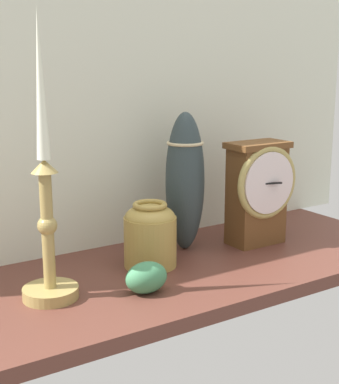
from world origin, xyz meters
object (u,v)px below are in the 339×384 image
(mantel_clock, at_px, (259,191))
(brass_vase_jar, at_px, (150,233))
(candlestick_tall_left, at_px, (47,214))
(tall_ceramic_vase, at_px, (185,181))

(mantel_clock, xyz_separation_m, brass_vase_jar, (-0.25, 0.01, -0.05))
(candlestick_tall_left, relative_size, brass_vase_jar, 3.71)
(mantel_clock, bearing_deg, brass_vase_jar, 178.30)
(candlestick_tall_left, relative_size, tall_ceramic_vase, 1.63)
(mantel_clock, xyz_separation_m, tall_ceramic_vase, (-0.14, 0.05, 0.03))
(brass_vase_jar, height_order, tall_ceramic_vase, tall_ceramic_vase)
(brass_vase_jar, distance_m, tall_ceramic_vase, 0.14)
(mantel_clock, height_order, brass_vase_jar, mantel_clock)
(brass_vase_jar, bearing_deg, candlestick_tall_left, -169.16)
(tall_ceramic_vase, bearing_deg, candlestick_tall_left, -164.44)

